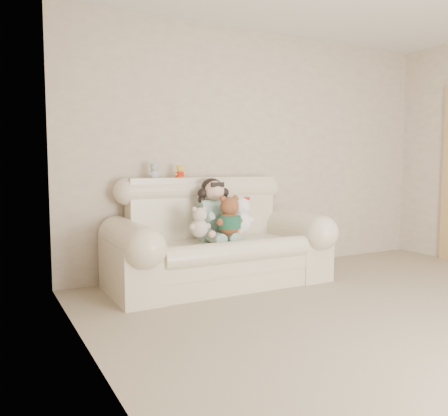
# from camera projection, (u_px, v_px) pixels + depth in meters

# --- Properties ---
(wall_back) EXTENTS (4.50, 0.00, 4.50)m
(wall_back) POSITION_uv_depth(u_px,v_px,m) (261.00, 151.00, 5.21)
(wall_back) COLOR beige
(wall_back) RESTS_ON ground
(wall_left) EXTENTS (0.00, 5.00, 5.00)m
(wall_left) POSITION_uv_depth(u_px,v_px,m) (128.00, 130.00, 1.96)
(wall_left) COLOR beige
(wall_left) RESTS_ON ground
(sofa) EXTENTS (2.10, 0.95, 1.03)m
(sofa) POSITION_uv_depth(u_px,v_px,m) (219.00, 232.00, 4.47)
(sofa) COLOR #F4E8C4
(sofa) RESTS_ON floor
(seated_child) EXTENTS (0.38, 0.46, 0.62)m
(seated_child) POSITION_uv_depth(u_px,v_px,m) (214.00, 209.00, 4.51)
(seated_child) COLOR #28765E
(seated_child) RESTS_ON sofa
(brown_teddy) EXTENTS (0.29, 0.23, 0.44)m
(brown_teddy) POSITION_uv_depth(u_px,v_px,m) (229.00, 212.00, 4.33)
(brown_teddy) COLOR brown
(brown_teddy) RESTS_ON sofa
(white_cat) EXTENTS (0.31, 0.27, 0.42)m
(white_cat) POSITION_uv_depth(u_px,v_px,m) (240.00, 212.00, 4.42)
(white_cat) COLOR white
(white_cat) RESTS_ON sofa
(cream_teddy) EXTENTS (0.26, 0.23, 0.33)m
(cream_teddy) POSITION_uv_depth(u_px,v_px,m) (199.00, 219.00, 4.22)
(cream_teddy) COLOR beige
(cream_teddy) RESTS_ON sofa
(yellow_mini_bear) EXTENTS (0.12, 0.11, 0.17)m
(yellow_mini_bear) POSITION_uv_depth(u_px,v_px,m) (180.00, 171.00, 4.59)
(yellow_mini_bear) COLOR yellow
(yellow_mini_bear) RESTS_ON sofa
(grey_mini_plush) EXTENTS (0.15, 0.13, 0.20)m
(grey_mini_plush) POSITION_uv_depth(u_px,v_px,m) (154.00, 169.00, 4.47)
(grey_mini_plush) COLOR #A8A9AF
(grey_mini_plush) RESTS_ON sofa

